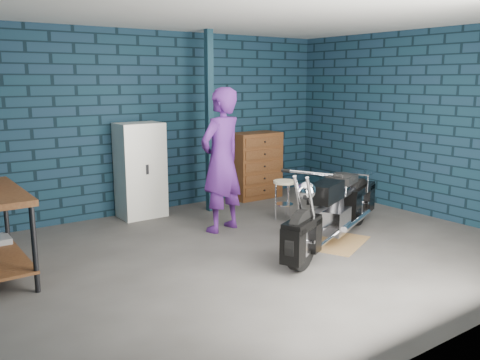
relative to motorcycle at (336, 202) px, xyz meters
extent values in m
plane|color=#514E4B|center=(-0.96, 0.29, -0.51)|extent=(6.00, 6.00, 0.00)
cube|color=#102835|center=(-0.96, 2.79, 0.84)|extent=(6.00, 0.02, 2.70)
cube|color=#102835|center=(2.04, 0.29, 0.84)|extent=(0.02, 5.00, 2.70)
cube|color=silver|center=(-0.96, 0.29, 2.19)|extent=(6.00, 5.00, 0.02)
cube|color=#122D3A|center=(-0.41, 2.24, 0.84)|extent=(0.10, 0.10, 2.70)
cube|color=olive|center=(0.00, 0.00, -0.51)|extent=(1.06, 0.95, 0.01)
imported|color=#491C6C|center=(-0.84, 1.26, 0.43)|extent=(0.78, 0.62, 1.89)
cube|color=silver|center=(-1.42, 2.52, 0.18)|extent=(0.64, 0.46, 1.38)
cube|color=brown|center=(0.69, 2.52, 0.04)|extent=(0.83, 0.46, 1.11)
camera|label=1|loc=(-4.45, -4.22, 1.47)|focal=38.00mm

